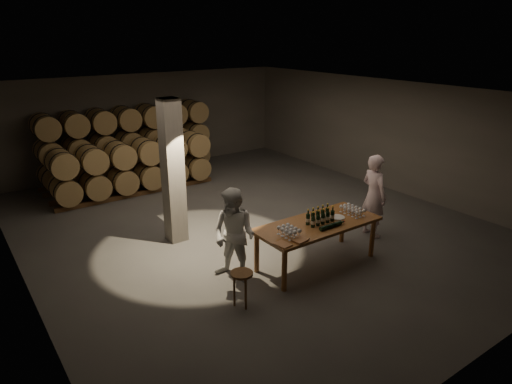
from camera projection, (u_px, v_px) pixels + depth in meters
room at (173, 172)px, 9.90m from camera, size 12.00×12.00×12.00m
tasting_table at (317, 228)px, 9.08m from camera, size 2.60×1.10×0.90m
barrel_stack_back at (128, 142)px, 14.33m from camera, size 5.48×0.95×2.31m
barrel_stack_front at (134, 166)px, 13.17m from camera, size 4.70×0.95×1.57m
bottle_cluster at (320, 217)px, 9.02m from camera, size 0.60×0.23×0.33m
lying_bottles at (331, 226)px, 8.82m from camera, size 0.64×0.09×0.09m
glass_cluster_left at (289, 230)px, 8.45m from camera, size 0.30×0.41×0.17m
glass_cluster_right at (353, 209)px, 9.46m from camera, size 0.30×0.52×0.16m
plate at (337, 217)px, 9.31m from camera, size 0.31×0.31×0.02m
notebook_near at (300, 240)px, 8.27m from camera, size 0.31×0.26×0.03m
notebook_corner at (283, 244)px, 8.12m from camera, size 0.26×0.31×0.02m
pen at (307, 239)px, 8.34m from camera, size 0.13×0.02×0.01m
stool at (242, 279)px, 7.74m from camera, size 0.39×0.39×0.65m
person_man at (374, 196)px, 10.34m from camera, size 0.54×0.75×1.93m
person_woman at (234, 235)px, 8.50m from camera, size 0.99×1.09×1.81m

